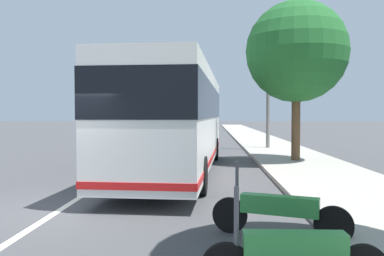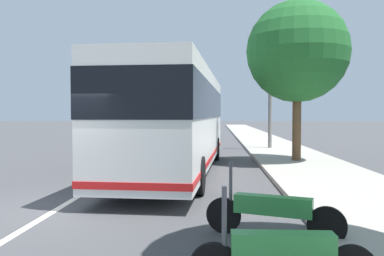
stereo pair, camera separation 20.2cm
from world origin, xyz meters
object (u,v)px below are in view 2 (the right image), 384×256
object	(u,v)px
coach_bus	(177,116)
motorcycle_angled	(272,211)
car_far_distant	(153,131)
car_ahead_same_lane	(208,132)
roadside_tree_mid_block	(297,52)
utility_pole	(270,92)
motorcycle_far_end	(282,255)

from	to	relation	value
coach_bus	motorcycle_angled	xyz separation A→B (m)	(-7.43, -2.32, -1.55)
car_far_distant	car_ahead_same_lane	size ratio (longest dim) A/B	1.02
car_ahead_same_lane	roadside_tree_mid_block	xyz separation A→B (m)	(-14.04, -4.03, 4.00)
coach_bus	car_far_distant	size ratio (longest dim) A/B	2.73
roadside_tree_mid_block	utility_pole	distance (m)	6.43
motorcycle_far_end	car_ahead_same_lane	world-z (taller)	car_ahead_same_lane
car_ahead_same_lane	roadside_tree_mid_block	world-z (taller)	roadside_tree_mid_block
utility_pole	motorcycle_angled	bearing A→B (deg)	172.49
motorcycle_far_end	coach_bus	bearing A→B (deg)	-77.74
motorcycle_far_end	car_far_distant	world-z (taller)	car_far_distant
coach_bus	roadside_tree_mid_block	xyz separation A→B (m)	(2.76, -4.76, 2.65)
utility_pole	motorcycle_far_end	bearing A→B (deg)	172.77
motorcycle_far_end	roadside_tree_mid_block	world-z (taller)	roadside_tree_mid_block
motorcycle_angled	car_far_distant	bearing A→B (deg)	-57.33
motorcycle_angled	utility_pole	world-z (taller)	utility_pole
coach_bus	motorcycle_angled	distance (m)	7.94
roadside_tree_mid_block	motorcycle_far_end	bearing A→B (deg)	167.94
car_far_distant	roadside_tree_mid_block	world-z (taller)	roadside_tree_mid_block
motorcycle_far_end	motorcycle_angled	world-z (taller)	motorcycle_angled
motorcycle_far_end	car_far_distant	distance (m)	29.07
motorcycle_angled	motorcycle_far_end	bearing A→B (deg)	104.39
coach_bus	motorcycle_far_end	world-z (taller)	coach_bus
motorcycle_angled	roadside_tree_mid_block	bearing A→B (deg)	-84.13
coach_bus	car_ahead_same_lane	xyz separation A→B (m)	(16.80, -0.73, -1.35)
motorcycle_far_end	motorcycle_angled	bearing A→B (deg)	-95.41
motorcycle_angled	car_ahead_same_lane	bearing A→B (deg)	-66.91
coach_bus	utility_pole	bearing A→B (deg)	-23.24
motorcycle_far_end	car_ahead_same_lane	xyz separation A→B (m)	(26.29, 1.41, 0.21)
coach_bus	utility_pole	size ratio (longest dim) A/B	1.85
motorcycle_far_end	utility_pole	bearing A→B (deg)	-97.70
motorcycle_angled	coach_bus	bearing A→B (deg)	-53.31
coach_bus	utility_pole	xyz separation A→B (m)	(9.04, -4.49, 1.31)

